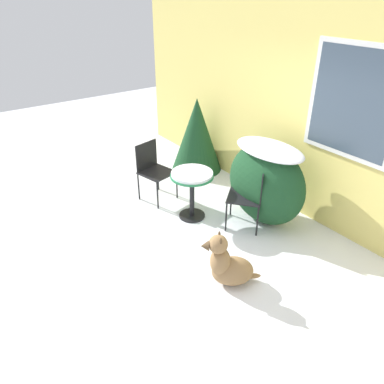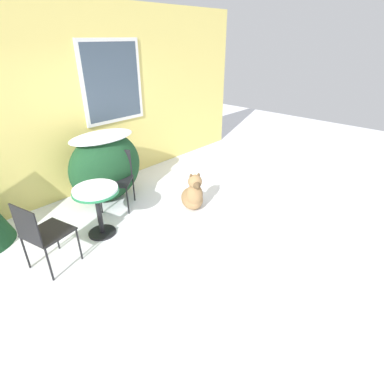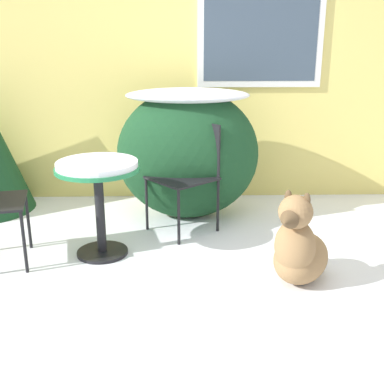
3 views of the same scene
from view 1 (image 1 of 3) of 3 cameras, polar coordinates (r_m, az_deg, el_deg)
name	(u,v)px [view 1 (image 1 of 3)]	position (r m, az deg, el deg)	size (l,w,h in m)	color
ground_plane	(177,258)	(4.91, -2.35, -10.08)	(16.00, 16.00, 0.00)	white
house_wall	(308,111)	(5.52, 17.22, 11.74)	(8.00, 0.10, 3.10)	#E5D16B
shrub_left	(266,182)	(5.44, 11.21, 1.54)	(1.28, 0.77, 1.19)	#194223
evergreen_bush	(197,135)	(6.90, 0.74, 8.67)	(0.93, 0.93, 1.36)	#194223
patio_table	(192,182)	(5.42, 0.00, 1.59)	(0.63, 0.63, 0.74)	black
patio_chair_near_table	(251,194)	(5.29, 8.98, -0.34)	(0.67, 0.67, 0.93)	black
patio_chair_far_side	(153,168)	(6.00, -5.91, 3.63)	(0.57, 0.57, 0.93)	black
dog	(228,265)	(4.43, 5.46, -11.06)	(0.56, 0.66, 0.69)	#937047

